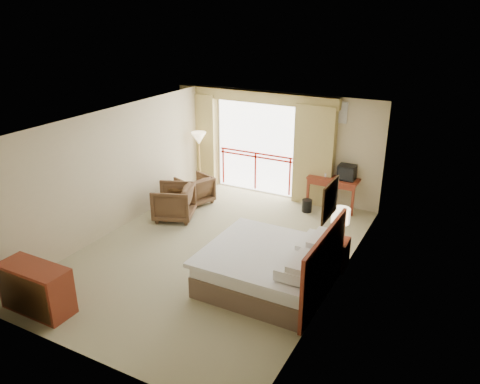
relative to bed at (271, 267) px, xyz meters
The scene contains 29 objects.
floor 1.66m from the bed, 158.15° to the left, with size 7.00×7.00×0.00m, color gray.
ceiling 2.83m from the bed, 158.15° to the left, with size 7.00×7.00×0.00m, color white.
wall_back 4.47m from the bed, 110.05° to the left, with size 5.00×5.00×0.00m, color #C4B691.
wall_front 3.41m from the bed, 117.29° to the right, with size 5.00×5.00×0.00m, color #C4B691.
wall_left 4.16m from the bed, behind, with size 7.00×7.00×0.00m, color #C4B691.
wall_right 1.52m from the bed, 30.87° to the left, with size 7.00×7.00×0.00m, color #C4B691.
balcony_door 4.75m from the bed, 119.37° to the left, with size 2.40×2.40×0.00m, color white.
balcony_railing 4.68m from the bed, 119.49° to the left, with size 2.09×0.03×1.02m.
curtain_left 5.65m from the bed, 134.97° to the left, with size 1.00×0.26×2.50m, color #9A874E.
curtain_right 4.10m from the bed, 99.29° to the left, with size 1.00×0.26×2.50m, color #9A874E.
valance 5.08m from the bed, 119.98° to the left, with size 4.40×0.22×0.28m, color #9A874E.
hvac_vent 4.53m from the bed, 92.76° to the left, with size 0.50×0.04×0.50m, color silver.
bed is the anchor object (origin of this frame).
headboard 1.00m from the bed, ahead, with size 0.06×2.10×1.30m, color maroon.
framed_art 1.77m from the bed, ahead, with size 0.04×0.72×0.60m.
nightstand 1.45m from the bed, 54.23° to the left, with size 0.40×0.48×0.57m, color maroon.
table_lamp 1.63m from the bed, 55.35° to the left, with size 0.34×0.34×0.61m.
phone 1.32m from the bed, 52.15° to the left, with size 0.17×0.13×0.07m, color black.
desk 3.95m from the bed, 91.28° to the left, with size 1.22×0.59×0.80m.
tv 3.94m from the bed, 86.88° to the left, with size 0.40×0.32×0.37m.
coffee_maker 3.96m from the bed, 96.42° to the left, with size 0.12×0.12×0.27m, color black.
cup 3.88m from the bed, 94.29° to the left, with size 0.07×0.07×0.10m, color white.
wastebasket 3.43m from the bed, 99.42° to the left, with size 0.25×0.25×0.31m, color black.
armchair_far 4.17m from the bed, 141.77° to the left, with size 0.76×0.78×0.71m, color #442C1B.
armchair_near 3.56m from the bed, 154.07° to the left, with size 0.87×0.90×0.82m, color #442C1B.
side_table 3.93m from the bed, 148.85° to the left, with size 0.54×0.54×0.59m.
book 3.93m from the bed, 148.85° to the left, with size 0.17×0.22×0.02m, color white.
floor_lamp 5.18m from the bed, 136.60° to the left, with size 0.40×0.40×1.57m.
dresser 3.91m from the bed, 141.42° to the right, with size 1.22×0.52×0.81m.
Camera 1 is at (4.38, -7.18, 4.65)m, focal length 35.00 mm.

